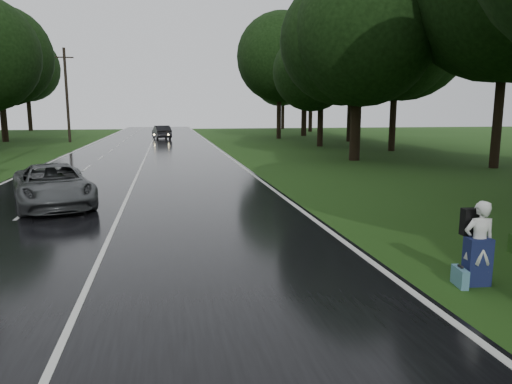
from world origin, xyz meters
TOP-DOWN VIEW (x-y plane):
  - ground at (0.00, 0.00)m, footprint 160.00×160.00m
  - road at (0.00, 20.00)m, footprint 12.00×140.00m
  - lane_center at (0.00, 20.00)m, footprint 0.12×140.00m
  - grey_car at (-2.34, 8.87)m, footprint 3.78×5.57m
  - far_car at (0.93, 47.83)m, footprint 2.38×4.89m
  - hitchhiker at (7.23, -0.38)m, footprint 0.62×0.57m
  - suitcase at (6.88, -0.41)m, footprint 0.23×0.52m
  - utility_pole_far at (-8.50, 44.30)m, footprint 1.80×0.28m
  - tree_left_f at (-15.41, 46.42)m, footprint 9.63×9.63m
  - tree_right_d at (13.80, 21.52)m, footprint 8.84×8.84m
  - tree_right_e at (15.50, 33.91)m, footprint 7.78×7.78m
  - tree_right_f at (14.58, 46.53)m, footprint 10.53×10.53m

SIDE VIEW (x-z plane):
  - ground at x=0.00m, z-range 0.00..0.00m
  - utility_pole_far at x=-8.50m, z-range -4.80..4.80m
  - tree_left_f at x=-15.41m, z-range -7.53..7.53m
  - tree_right_d at x=13.80m, z-range -6.91..6.91m
  - tree_right_e at x=15.50m, z-range -6.08..6.08m
  - tree_right_f at x=14.58m, z-range -8.23..8.23m
  - road at x=0.00m, z-range 0.00..0.04m
  - lane_center at x=0.00m, z-range 0.04..0.05m
  - suitcase at x=6.88m, z-range 0.00..0.36m
  - grey_car at x=-2.34m, z-range 0.04..1.46m
  - hitchhiker at x=7.23m, z-range -0.06..1.57m
  - far_car at x=0.93m, z-range 0.04..1.58m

